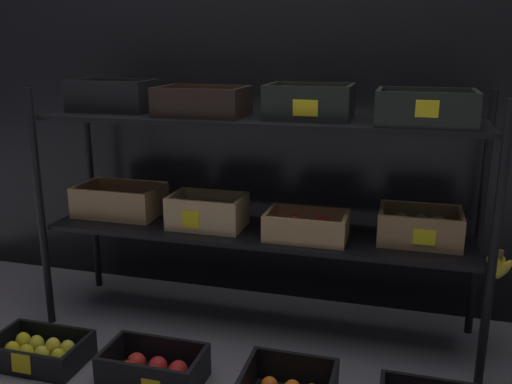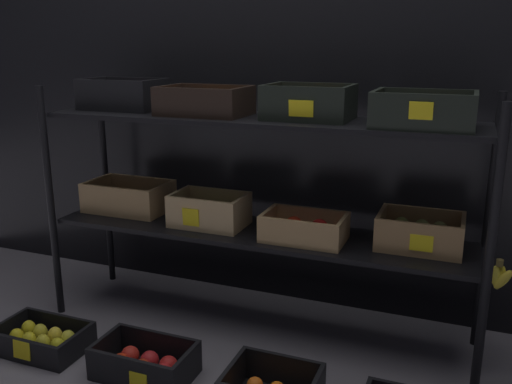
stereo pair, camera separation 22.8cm
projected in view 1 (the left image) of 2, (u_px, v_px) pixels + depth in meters
ground_plane at (256, 326)px, 2.45m from camera, size 10.00×10.00×0.00m
storefront_wall at (279, 116)px, 2.59m from camera, size 4.21×0.12×1.78m
display_rack at (258, 172)px, 2.27m from camera, size 1.92×0.43×1.07m
crate_ground_lemon at (40, 352)px, 2.17m from camera, size 0.37×0.24×0.10m
crate_ground_apple_red at (154, 370)px, 2.03m from camera, size 0.37×0.22×0.13m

